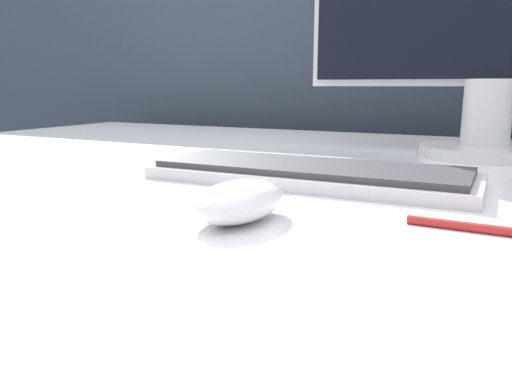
% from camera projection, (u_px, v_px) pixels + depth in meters
% --- Properties ---
extents(partition_panel, '(5.00, 0.03, 1.36)m').
position_uv_depth(partition_panel, '(415.00, 144.00, 1.37)').
color(partition_panel, '#333D4C').
rests_on(partition_panel, ground_plane).
extents(computer_mouse_near, '(0.07, 0.12, 0.04)m').
position_uv_depth(computer_mouse_near, '(239.00, 201.00, 0.45)').
color(computer_mouse_near, white).
rests_on(computer_mouse_near, desk).
extents(keyboard, '(0.41, 0.15, 0.02)m').
position_uv_depth(keyboard, '(309.00, 173.00, 0.63)').
color(keyboard, silver).
rests_on(keyboard, desk).
extents(pen, '(0.16, 0.01, 0.01)m').
position_uv_depth(pen, '(507.00, 232.00, 0.41)').
color(pen, red).
rests_on(pen, desk).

